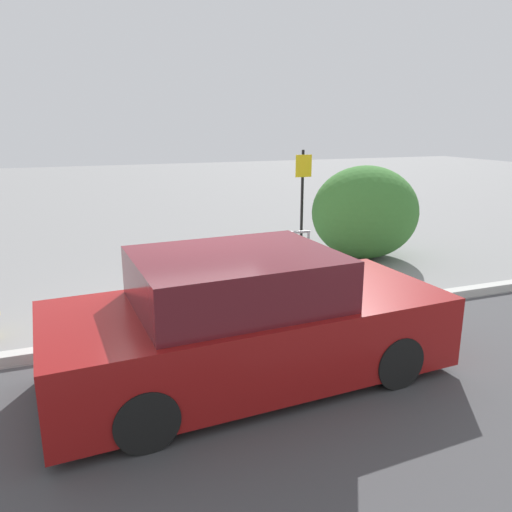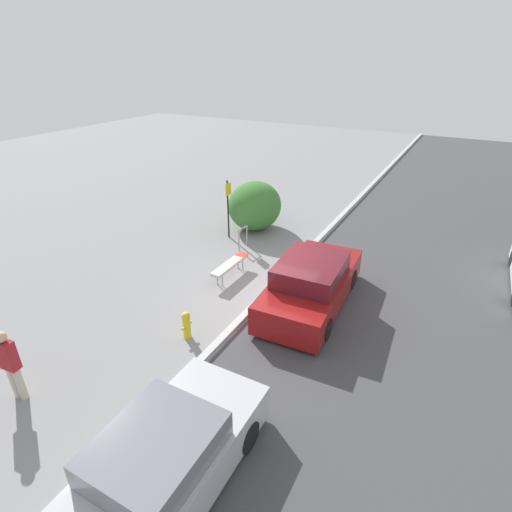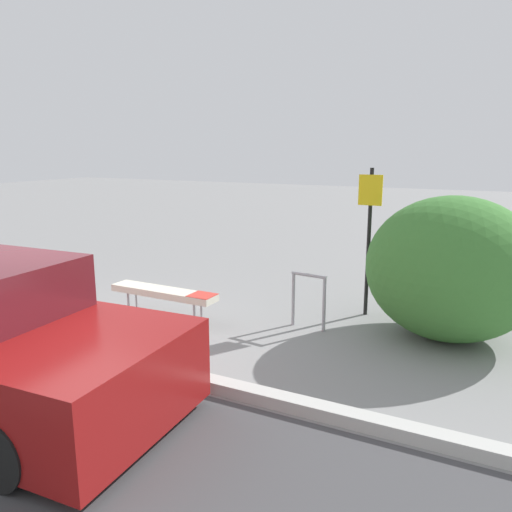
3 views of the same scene
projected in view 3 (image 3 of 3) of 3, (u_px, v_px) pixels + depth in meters
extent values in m
plane|color=gray|center=(63.00, 352.00, 6.47)|extent=(60.00, 60.00, 0.00)
cube|color=#B7B7B2|center=(62.00, 347.00, 6.46)|extent=(60.00, 0.20, 0.13)
cylinder|color=#99999E|center=(129.00, 304.00, 7.77)|extent=(0.04, 0.04, 0.41)
cylinder|color=#99999E|center=(194.00, 317.00, 7.20)|extent=(0.04, 0.04, 0.41)
cylinder|color=#99999E|center=(137.00, 301.00, 7.93)|extent=(0.04, 0.04, 0.41)
cylinder|color=#99999E|center=(201.00, 313.00, 7.37)|extent=(0.04, 0.04, 0.41)
cube|color=beige|center=(163.00, 292.00, 7.51)|extent=(1.77, 0.36, 0.10)
cube|color=red|center=(202.00, 295.00, 7.18)|extent=(0.36, 0.34, 0.01)
cylinder|color=#99999E|center=(293.00, 299.00, 7.38)|extent=(0.05, 0.05, 0.80)
cylinder|color=#99999E|center=(324.00, 305.00, 7.11)|extent=(0.05, 0.05, 0.80)
cylinder|color=#99999E|center=(309.00, 275.00, 7.16)|extent=(0.55, 0.11, 0.05)
cylinder|color=black|center=(369.00, 243.00, 7.69)|extent=(0.06, 0.06, 2.30)
cube|color=yellow|center=(370.00, 190.00, 7.48)|extent=(0.36, 0.02, 0.46)
ellipsoid|color=#3D7A33|center=(451.00, 269.00, 6.75)|extent=(2.30, 2.11, 1.98)
cylinder|color=black|center=(138.00, 365.00, 5.35)|extent=(0.61, 0.21, 0.60)
cylinder|color=black|center=(0.00, 452.00, 3.82)|extent=(0.61, 0.21, 0.60)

